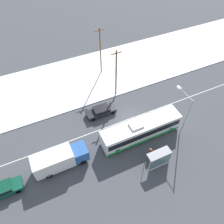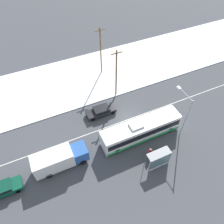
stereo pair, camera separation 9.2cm
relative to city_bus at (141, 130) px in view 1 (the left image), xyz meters
name	(u,v)px [view 1 (the left image)]	position (x,y,z in m)	size (l,w,h in m)	color
ground_plane	(129,119)	(0.15, 3.50, -1.56)	(120.00, 120.00, 0.00)	#424449
snow_lot	(99,73)	(0.15, 15.76, -1.50)	(80.00, 13.62, 0.12)	white
lane_marking_center	(129,119)	(0.15, 3.50, -1.56)	(60.00, 0.12, 0.00)	silver
city_bus	(141,130)	(0.00, 0.00, 0.00)	(11.67, 2.57, 3.19)	white
box_truck	(59,159)	(-11.72, 0.27, 0.05)	(6.99, 2.30, 2.88)	silver
sedan_car	(101,111)	(-3.45, 6.33, -0.81)	(4.66, 1.80, 1.34)	black
parked_car_near_truck	(4,189)	(-18.88, -0.27, -0.78)	(4.22, 1.80, 1.41)	#0F4733
pedestrian_at_stop	(150,152)	(-0.42, -3.36, -0.49)	(0.63, 0.28, 1.75)	#23232D
bus_shelter	(160,158)	(-0.07, -4.94, 0.12)	(3.11, 1.20, 2.40)	gray
streetlamp	(184,111)	(5.39, -1.60, 3.14)	(0.36, 3.17, 7.31)	#9EA3A8
utility_pole_roadside	(116,73)	(0.56, 9.39, 3.02)	(1.80, 0.24, 8.77)	brown
utility_pole_snowlot	(100,51)	(0.68, 16.02, 3.13)	(1.80, 0.24, 9.00)	brown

